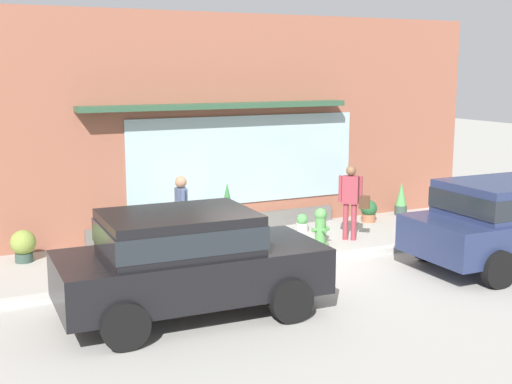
{
  "coord_description": "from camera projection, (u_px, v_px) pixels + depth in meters",
  "views": [
    {
      "loc": [
        -5.93,
        -11.14,
        3.74
      ],
      "look_at": [
        0.12,
        1.2,
        1.22
      ],
      "focal_mm": 47.78,
      "sensor_mm": 36.0,
      "label": 1
    }
  ],
  "objects": [
    {
      "name": "fire_hydrant",
      "position": [
        321.0,
        227.0,
        14.4
      ],
      "size": [
        0.41,
        0.38,
        0.82
      ],
      "color": "#4C8C47",
      "rests_on": "ground_plane"
    },
    {
      "name": "pedestrian_passerby",
      "position": [
        181.0,
        212.0,
        13.11
      ],
      "size": [
        0.23,
        0.45,
        1.7
      ],
      "rotation": [
        0.0,
        0.0,
        1.45
      ],
      "color": "#232328",
      "rests_on": "ground_plane"
    },
    {
      "name": "storefront",
      "position": [
        213.0,
        126.0,
        15.46
      ],
      "size": [
        14.0,
        0.81,
        4.94
      ],
      "color": "#935642",
      "rests_on": "ground_plane"
    },
    {
      "name": "potted_plant_doorstep",
      "position": [
        159.0,
        236.0,
        14.25
      ],
      "size": [
        0.43,
        0.43,
        0.55
      ],
      "color": "#4C4C51",
      "rests_on": "ground_plane"
    },
    {
      "name": "potted_plant_corner_tall",
      "position": [
        227.0,
        211.0,
        15.18
      ],
      "size": [
        0.41,
        0.41,
        1.22
      ],
      "color": "#B7B2A3",
      "rests_on": "ground_plane"
    },
    {
      "name": "potted_plant_window_left",
      "position": [
        369.0,
        211.0,
        16.69
      ],
      "size": [
        0.41,
        0.41,
        0.54
      ],
      "color": "#9E6042",
      "rests_on": "ground_plane"
    },
    {
      "name": "pedestrian_with_handbag",
      "position": [
        351.0,
        197.0,
        14.82
      ],
      "size": [
        0.55,
        0.52,
        1.65
      ],
      "rotation": [
        0.0,
        0.0,
        5.57
      ],
      "color": "#8E333D",
      "rests_on": "ground_plane"
    },
    {
      "name": "potted_plant_window_center",
      "position": [
        401.0,
        199.0,
        17.45
      ],
      "size": [
        0.31,
        0.31,
        0.85
      ],
      "color": "#33473D",
      "rests_on": "ground_plane"
    },
    {
      "name": "parked_car_black",
      "position": [
        187.0,
        257.0,
        10.24
      ],
      "size": [
        4.07,
        2.07,
        1.63
      ],
      "rotation": [
        0.0,
        0.0,
        -0.04
      ],
      "color": "black",
      "rests_on": "ground_plane"
    },
    {
      "name": "parked_car_navy",
      "position": [
        511.0,
        218.0,
        12.88
      ],
      "size": [
        4.12,
        2.11,
        1.65
      ],
      "rotation": [
        0.0,
        0.0,
        -0.01
      ],
      "color": "navy",
      "rests_on": "ground_plane"
    },
    {
      "name": "potted_plant_by_entrance",
      "position": [
        107.0,
        233.0,
        13.86
      ],
      "size": [
        0.49,
        0.49,
        0.79
      ],
      "color": "#B7B2A3",
      "rests_on": "ground_plane"
    },
    {
      "name": "curb_strip",
      "position": [
        283.0,
        265.0,
        12.89
      ],
      "size": [
        14.0,
        0.24,
        0.12
      ],
      "primitive_type": "cube",
      "color": "#B2B2AD",
      "rests_on": "ground_plane"
    },
    {
      "name": "potted_plant_window_right",
      "position": [
        302.0,
        223.0,
        15.76
      ],
      "size": [
        0.28,
        0.28,
        0.41
      ],
      "color": "#B7B2A3",
      "rests_on": "ground_plane"
    },
    {
      "name": "ground_plane",
      "position": [
        278.0,
        265.0,
        13.08
      ],
      "size": [
        60.0,
        60.0,
        0.0
      ],
      "primitive_type": "plane",
      "color": "#9E9B93"
    },
    {
      "name": "potted_plant_low_front",
      "position": [
        23.0,
        245.0,
        13.23
      ],
      "size": [
        0.49,
        0.49,
        0.64
      ],
      "color": "#33473D",
      "rests_on": "ground_plane"
    }
  ]
}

